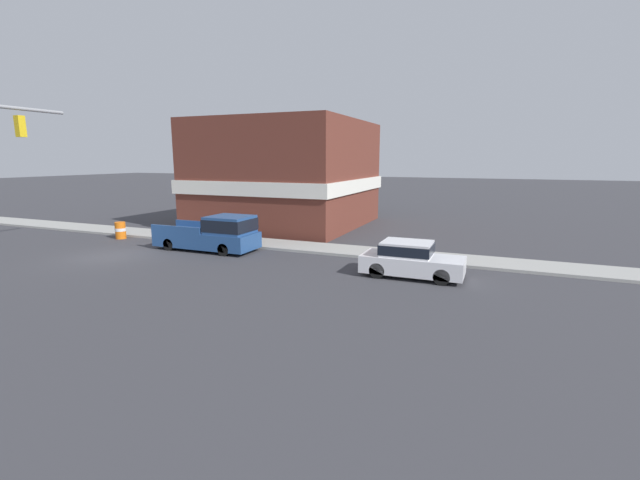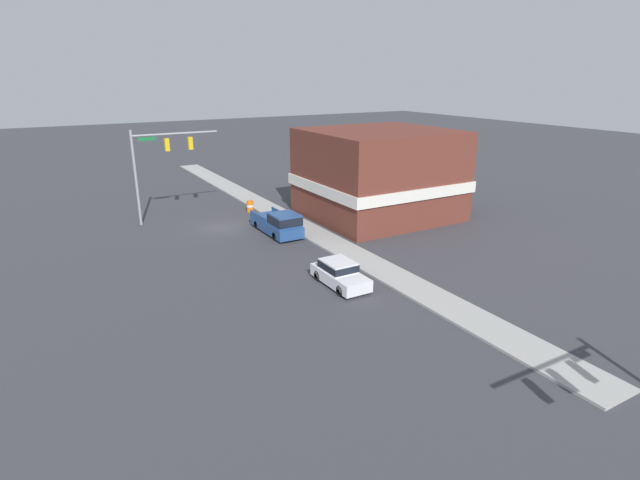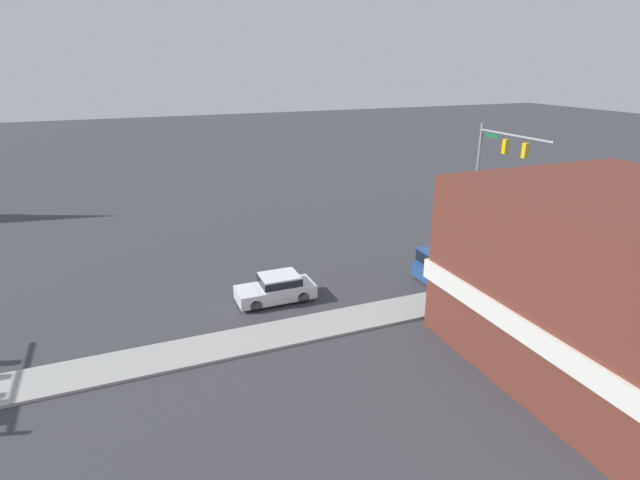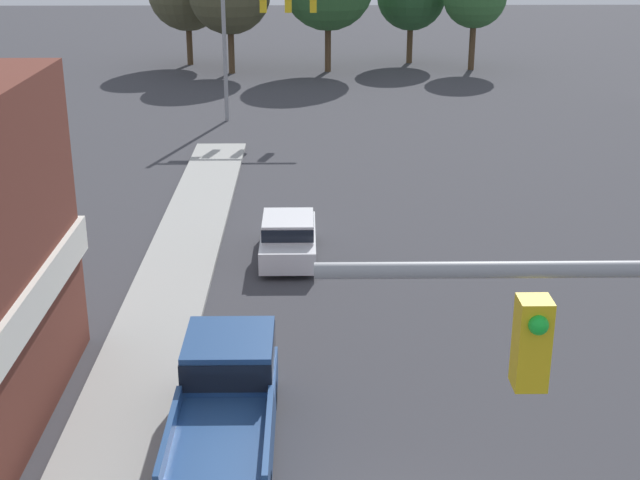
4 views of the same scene
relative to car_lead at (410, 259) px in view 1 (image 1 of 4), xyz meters
name	(u,v)px [view 1 (image 1 of 4)]	position (x,y,z in m)	size (l,w,h in m)	color
ground_plane	(111,256)	(2.11, -14.87, -0.78)	(200.00, 200.00, 0.00)	#38383D
sidewalk_curb	(185,237)	(-3.59, -14.87, -0.71)	(2.40, 60.00, 0.14)	#9E9E99
car_lead	(410,259)	(0.00, 0.00, 0.00)	(1.80, 4.22, 1.50)	black
pickup_truck_parked	(215,233)	(-1.14, -10.76, 0.17)	(2.09, 5.74, 1.94)	black
construction_barrel	(120,230)	(-1.79, -18.38, -0.25)	(0.64, 0.64, 1.05)	orange
corner_brick_building	(287,175)	(-11.17, -11.47, 2.93)	(12.06, 11.27, 7.59)	brown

